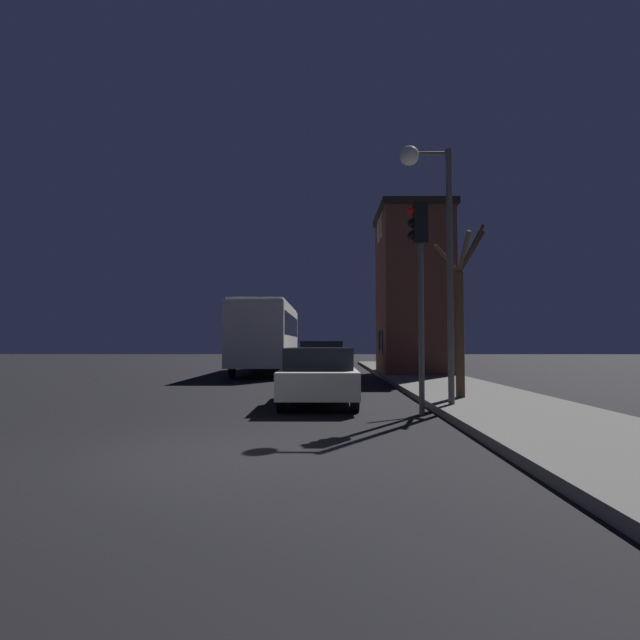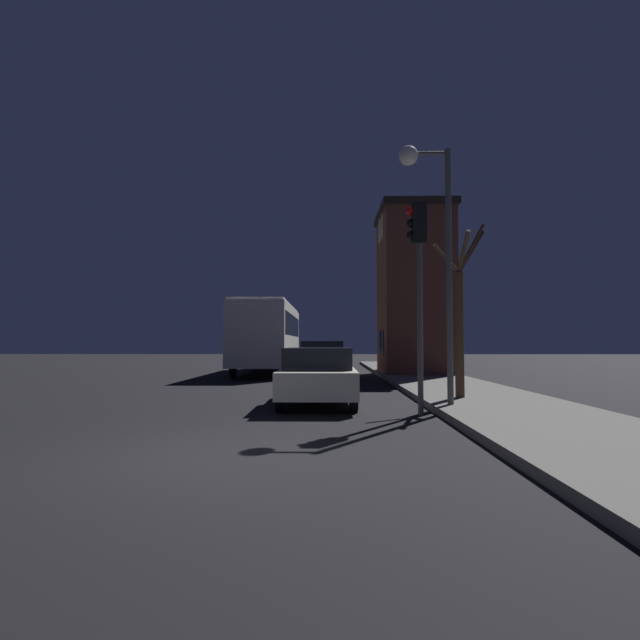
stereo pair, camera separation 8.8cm
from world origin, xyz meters
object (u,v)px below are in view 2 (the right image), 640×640
at_px(streetlamp, 431,220).
at_px(car_mid_lane, 322,360).
at_px(traffic_light, 418,262).
at_px(bus, 268,333).
at_px(car_near_lane, 318,375).
at_px(bare_tree, 461,313).
at_px(car_far_lane, 325,355).

distance_m(streetlamp, car_mid_lane, 10.19).
bearing_deg(streetlamp, car_mid_lane, 105.72).
distance_m(streetlamp, traffic_light, 1.28).
xyz_separation_m(traffic_light, bus, (-4.98, 14.48, -1.23)).
xyz_separation_m(car_near_lane, car_mid_lane, (0.01, 8.11, 0.11)).
relative_size(streetlamp, car_near_lane, 1.47).
xyz_separation_m(bus, car_mid_lane, (2.79, -4.70, -1.21)).
distance_m(bare_tree, car_far_lane, 17.69).
relative_size(traffic_light, car_near_lane, 1.15).
bearing_deg(car_mid_lane, car_near_lane, -90.09).
bearing_deg(car_near_lane, car_mid_lane, 89.91).
height_order(traffic_light, car_far_lane, traffic_light).
bearing_deg(bus, car_near_lane, -77.76).
distance_m(bus, car_far_lane, 5.72).
relative_size(streetlamp, bare_tree, 1.30).
distance_m(car_near_lane, car_mid_lane, 8.11).
relative_size(car_near_lane, car_far_lane, 0.86).
xyz_separation_m(bare_tree, car_mid_lane, (-3.64, 7.75, -1.45)).
xyz_separation_m(traffic_light, car_near_lane, (-2.20, 1.67, -2.54)).
bearing_deg(streetlamp, car_far_lane, 97.74).
height_order(bus, car_mid_lane, bus).
distance_m(traffic_light, bare_tree, 2.68).
distance_m(bare_tree, car_mid_lane, 8.69).
xyz_separation_m(bare_tree, car_far_lane, (-3.59, 17.26, -1.50)).
height_order(traffic_light, bus, traffic_light).
bearing_deg(car_mid_lane, car_far_lane, 89.70).
distance_m(streetlamp, car_near_lane, 4.58).
xyz_separation_m(car_mid_lane, car_far_lane, (0.05, 9.51, -0.05)).
relative_size(streetlamp, traffic_light, 1.29).
distance_m(car_mid_lane, car_far_lane, 9.51).
xyz_separation_m(streetlamp, traffic_light, (-0.41, -0.56, -1.07)).
bearing_deg(bus, traffic_light, -71.03).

